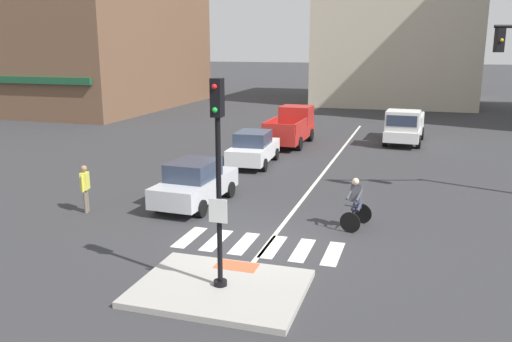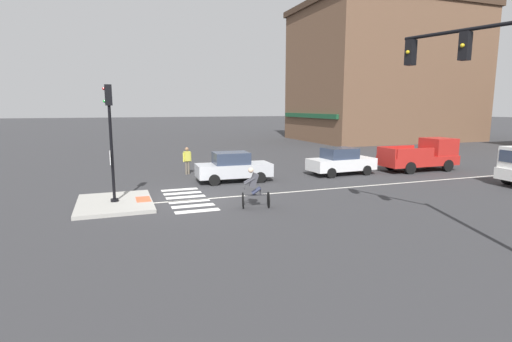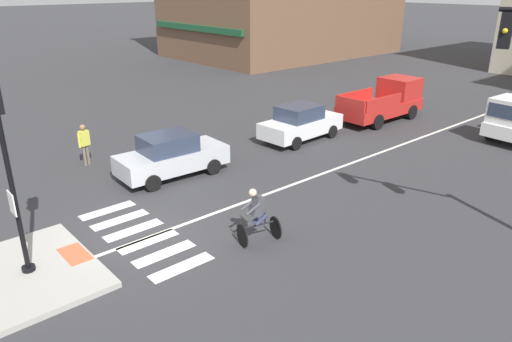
% 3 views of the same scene
% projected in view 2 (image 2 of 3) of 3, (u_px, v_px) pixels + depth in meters
% --- Properties ---
extents(ground_plane, '(300.00, 300.00, 0.00)m').
position_uv_depth(ground_plane, '(190.00, 199.00, 17.71)').
color(ground_plane, '#333335').
extents(traffic_island, '(3.95, 3.03, 0.15)m').
position_uv_depth(traffic_island, '(115.00, 203.00, 16.61)').
color(traffic_island, '#A3A099').
rests_on(traffic_island, ground).
extents(tactile_pad_front, '(1.10, 0.60, 0.01)m').
position_uv_depth(tactile_pad_front, '(143.00, 199.00, 16.99)').
color(tactile_pad_front, '#DB5B38').
rests_on(tactile_pad_front, traffic_island).
extents(signal_pole, '(0.44, 0.38, 4.84)m').
position_uv_depth(signal_pole, '(110.00, 132.00, 16.12)').
color(signal_pole, black).
rests_on(signal_pole, traffic_island).
extents(crosswalk_stripe_a, '(0.44, 1.80, 0.01)m').
position_uv_depth(crosswalk_stripe_a, '(180.00, 190.00, 19.68)').
color(crosswalk_stripe_a, silver).
rests_on(crosswalk_stripe_a, ground).
extents(crosswalk_stripe_b, '(0.44, 1.80, 0.01)m').
position_uv_depth(crosswalk_stripe_b, '(183.00, 193.00, 18.87)').
color(crosswalk_stripe_b, silver).
rests_on(crosswalk_stripe_b, ground).
extents(crosswalk_stripe_c, '(0.44, 1.80, 0.01)m').
position_uv_depth(crosswalk_stripe_c, '(186.00, 197.00, 18.07)').
color(crosswalk_stripe_c, silver).
rests_on(crosswalk_stripe_c, ground).
extents(crosswalk_stripe_d, '(0.44, 1.80, 0.01)m').
position_uv_depth(crosswalk_stripe_d, '(189.00, 201.00, 17.26)').
color(crosswalk_stripe_d, silver).
rests_on(crosswalk_stripe_d, ground).
extents(crosswalk_stripe_e, '(0.44, 1.80, 0.01)m').
position_uv_depth(crosswalk_stripe_e, '(193.00, 206.00, 16.45)').
color(crosswalk_stripe_e, silver).
rests_on(crosswalk_stripe_e, ground).
extents(crosswalk_stripe_f, '(0.44, 1.80, 0.01)m').
position_uv_depth(crosswalk_stripe_f, '(197.00, 211.00, 15.64)').
color(crosswalk_stripe_f, silver).
rests_on(crosswalk_stripe_f, ground).
extents(lane_centre_line, '(0.14, 28.00, 0.01)m').
position_uv_depth(lane_centre_line, '(378.00, 185.00, 20.88)').
color(lane_centre_line, silver).
rests_on(lane_centre_line, ground).
extents(traffic_light_mast, '(4.21, 1.51, 6.53)m').
position_uv_depth(traffic_light_mast, '(499.00, 92.00, 10.72)').
color(traffic_light_mast, black).
rests_on(traffic_light_mast, ground).
extents(building_corner_right, '(14.58, 21.21, 16.18)m').
position_uv_depth(building_corner_right, '(384.00, 74.00, 49.01)').
color(building_corner_right, brown).
rests_on(building_corner_right, ground).
extents(car_white_westbound_far, '(2.01, 4.18, 1.64)m').
position_uv_depth(car_white_westbound_far, '(341.00, 161.00, 23.99)').
color(car_white_westbound_far, white).
rests_on(car_white_westbound_far, ground).
extents(car_silver_westbound_near, '(1.99, 4.17, 1.64)m').
position_uv_depth(car_silver_westbound_near, '(233.00, 167.00, 21.72)').
color(car_silver_westbound_near, silver).
rests_on(car_silver_westbound_near, ground).
extents(pickup_truck_red_westbound_distant, '(2.09, 5.11, 2.08)m').
position_uv_depth(pickup_truck_red_westbound_distant, '(424.00, 155.00, 25.57)').
color(pickup_truck_red_westbound_distant, red).
rests_on(pickup_truck_red_westbound_distant, ground).
extents(cyclist, '(0.90, 1.22, 1.68)m').
position_uv_depth(cyclist, '(254.00, 187.00, 15.97)').
color(cyclist, black).
rests_on(cyclist, ground).
extents(pedestrian_at_curb_left, '(0.31, 0.53, 1.67)m').
position_uv_depth(pedestrian_at_curb_left, '(187.00, 158.00, 24.04)').
color(pedestrian_at_curb_left, '#6B6051').
rests_on(pedestrian_at_curb_left, ground).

